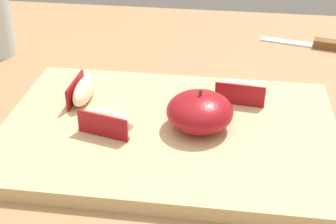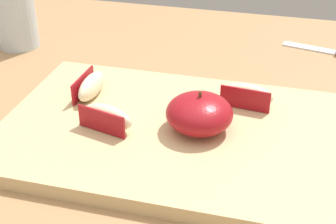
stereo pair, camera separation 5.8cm
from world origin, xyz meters
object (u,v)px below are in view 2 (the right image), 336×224
cutting_board (168,132)px  apple_wedge_right (247,95)px  apple_half_skin_up (199,113)px  apple_wedge_left (107,117)px  drinking_glass_water (15,16)px  apple_wedge_front (91,86)px

cutting_board → apple_wedge_right: (0.08, 0.07, 0.02)m
apple_half_skin_up → apple_wedge_left: 0.11m
apple_half_skin_up → apple_wedge_right: size_ratio=1.14×
cutting_board → drinking_glass_water: bearing=146.4°
drinking_glass_water → cutting_board: bearing=-33.6°
cutting_board → drinking_glass_water: size_ratio=3.83×
apple_wedge_right → apple_wedge_front: (-0.20, -0.03, 0.00)m
apple_wedge_left → apple_wedge_front: bearing=125.4°
apple_wedge_right → apple_wedge_left: bearing=-148.0°
apple_wedge_right → drinking_glass_water: size_ratio=0.66×
apple_wedge_right → drinking_glass_water: bearing=161.2°
apple_half_skin_up → cutting_board: bearing=-174.5°
cutting_board → apple_half_skin_up: size_ratio=5.07×
apple_wedge_front → apple_wedge_left: size_ratio=0.96×
apple_wedge_left → drinking_glass_water: size_ratio=0.67×
apple_half_skin_up → drinking_glass_water: 0.41m
apple_wedge_front → drinking_glass_water: drinking_glass_water is taller
cutting_board → apple_half_skin_up: apple_half_skin_up is taller
cutting_board → apple_half_skin_up: (0.04, 0.00, 0.03)m
apple_wedge_front → apple_wedge_left: bearing=-54.6°
apple_half_skin_up → apple_wedge_front: 0.16m
apple_half_skin_up → apple_wedge_left: size_ratio=1.12×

